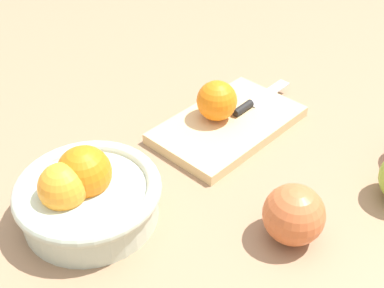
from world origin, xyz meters
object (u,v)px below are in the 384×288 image
at_px(bowl, 86,194).
at_px(cutting_board, 228,125).
at_px(apple_front_left_2, 294,215).
at_px(orange_on_board, 217,101).
at_px(knife, 254,102).

distance_m(bowl, cutting_board, 0.29).
xyz_separation_m(bowl, apple_front_left_2, (0.11, -0.26, 0.00)).
height_order(orange_on_board, knife, orange_on_board).
bearing_deg(orange_on_board, knife, -27.46).
bearing_deg(cutting_board, bowl, 165.72).
bearing_deg(bowl, knife, -13.99).
height_order(bowl, knife, bowl).
bearing_deg(bowl, orange_on_board, -10.13).
height_order(knife, apple_front_left_2, apple_front_left_2).
distance_m(cutting_board, apple_front_left_2, 0.26).
height_order(bowl, orange_on_board, bowl).
xyz_separation_m(knife, apple_front_left_2, (-0.24, -0.17, 0.02)).
distance_m(cutting_board, knife, 0.07).
relative_size(bowl, cutting_board, 0.78).
bearing_deg(bowl, cutting_board, -14.28).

